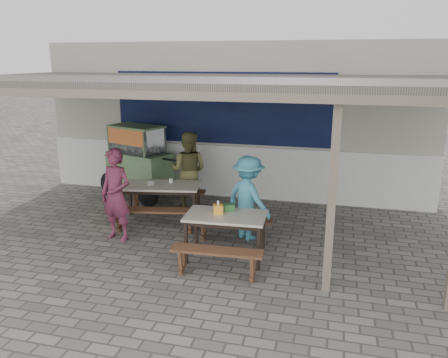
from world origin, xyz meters
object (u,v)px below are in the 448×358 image
at_px(table_left, 160,188).
at_px(condiment_bowl, 151,184).
at_px(bench_left_street, 154,215).
at_px(patron_wall_side, 189,170).
at_px(patron_street_side, 116,195).
at_px(patron_right_table, 248,198).
at_px(tissue_box, 218,209).
at_px(bench_right_street, 217,257).
at_px(bench_right_wall, 233,224).
at_px(table_right, 226,219).
at_px(donation_box, 229,208).
at_px(vendor_cart, 139,159).
at_px(condiment_jar, 171,181).
at_px(bench_left_wall, 167,195).

height_order(table_left, condiment_bowl, condiment_bowl).
relative_size(bench_left_street, patron_wall_side, 0.99).
bearing_deg(condiment_bowl, patron_street_side, -102.23).
bearing_deg(patron_street_side, patron_right_table, 27.56).
bearing_deg(tissue_box, bench_right_street, -76.42).
height_order(bench_right_wall, patron_right_table, patron_right_table).
xyz_separation_m(table_right, patron_street_side, (-2.06, 0.29, 0.15)).
bearing_deg(donation_box, patron_right_table, 77.19).
xyz_separation_m(vendor_cart, patron_right_table, (2.90, -1.70, -0.16)).
bearing_deg(patron_right_table, condiment_bowl, 24.48).
relative_size(bench_right_wall, patron_street_side, 0.83).
xyz_separation_m(table_left, patron_street_side, (-0.39, -1.04, 0.15)).
bearing_deg(condiment_jar, table_left, -128.51).
bearing_deg(bench_left_wall, vendor_cart, 132.58).
bearing_deg(tissue_box, condiment_jar, 132.61).
relative_size(bench_left_street, patron_right_table, 1.10).
xyz_separation_m(patron_wall_side, tissue_box, (1.27, -2.24, -0.01)).
bearing_deg(table_right, condiment_bowl, 141.90).
relative_size(tissue_box, condiment_jar, 1.75).
relative_size(bench_left_wall, donation_box, 10.01).
height_order(bench_left_street, vendor_cart, vendor_cart).
relative_size(vendor_cart, patron_wall_side, 1.29).
height_order(vendor_cart, patron_right_table, vendor_cart).
bearing_deg(vendor_cart, donation_box, -21.71).
xyz_separation_m(bench_right_wall, donation_box, (0.05, -0.48, 0.47)).
xyz_separation_m(bench_right_wall, vendor_cart, (-2.69, 1.96, 0.58)).
bearing_deg(patron_street_side, bench_right_wall, 22.30).
bearing_deg(patron_right_table, bench_left_street, 40.63).
xyz_separation_m(patron_wall_side, donation_box, (1.41, -2.06, -0.03)).
height_order(table_right, bench_right_wall, table_right).
xyz_separation_m(bench_left_wall, table_right, (1.78, -1.92, 0.33)).
distance_m(patron_street_side, donation_box, 2.07).
bearing_deg(patron_right_table, bench_left_wall, 7.71).
bearing_deg(patron_right_table, table_left, 22.22).
xyz_separation_m(bench_right_wall, patron_right_table, (0.21, 0.26, 0.42)).
height_order(bench_right_wall, condiment_bowl, condiment_bowl).
xyz_separation_m(bench_left_wall, donation_box, (1.79, -1.73, 0.46)).
xyz_separation_m(table_left, patron_wall_side, (0.27, 0.92, 0.16)).
height_order(patron_right_table, tissue_box, patron_right_table).
distance_m(bench_right_wall, patron_wall_side, 2.15).
height_order(bench_right_street, patron_right_table, patron_right_table).
distance_m(bench_left_street, condiment_jar, 0.90).
relative_size(bench_left_street, patron_street_side, 1.00).
xyz_separation_m(tissue_box, condiment_jar, (-1.39, 1.51, -0.03)).
xyz_separation_m(patron_right_table, donation_box, (-0.17, -0.74, 0.05)).
bearing_deg(condiment_bowl, tissue_box, -36.58).
height_order(table_left, bench_left_wall, table_left).
bearing_deg(bench_left_street, condiment_jar, 76.33).
relative_size(table_right, patron_wall_side, 0.78).
bearing_deg(patron_right_table, patron_street_side, 50.37).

